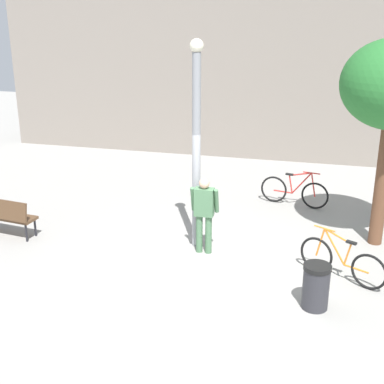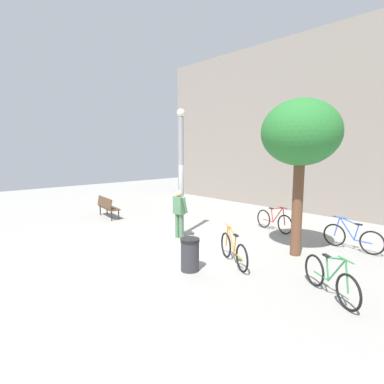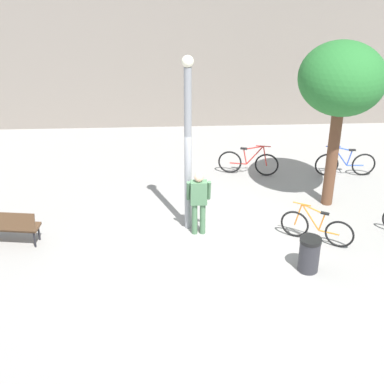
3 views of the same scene
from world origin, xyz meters
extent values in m
plane|color=gray|center=(0.00, 0.00, 0.00)|extent=(36.00, 36.00, 0.00)
cube|color=gray|center=(0.00, 9.02, 4.19)|extent=(17.87, 2.00, 8.39)
cylinder|color=gray|center=(-0.58, 1.12, 2.07)|extent=(0.18, 0.18, 4.15)
sphere|color=#F2EACC|center=(-0.58, 1.12, 4.27)|extent=(0.28, 0.28, 0.28)
cylinder|color=#47704C|center=(-0.43, 0.80, 0.42)|extent=(0.14, 0.14, 0.85)
cylinder|color=#47704C|center=(-0.23, 0.80, 0.42)|extent=(0.14, 0.14, 0.85)
cube|color=#47704C|center=(-0.33, 0.80, 1.15)|extent=(0.40, 0.22, 0.60)
sphere|color=tan|center=(-0.33, 0.80, 1.56)|extent=(0.22, 0.22, 0.22)
cylinder|color=#47704C|center=(-0.58, 0.85, 1.18)|extent=(0.09, 0.23, 0.55)
cylinder|color=#47704C|center=(-0.08, 0.85, 1.18)|extent=(0.09, 0.23, 0.55)
cube|color=#513823|center=(-4.98, 0.62, 0.45)|extent=(1.64, 0.65, 0.06)
cube|color=#513823|center=(-5.01, 0.43, 0.70)|extent=(1.60, 0.33, 0.44)
cylinder|color=black|center=(-5.68, 0.87, 0.21)|extent=(0.05, 0.05, 0.42)
cylinder|color=black|center=(-4.25, 0.69, 0.21)|extent=(0.05, 0.05, 0.42)
cylinder|color=black|center=(-5.72, 0.56, 0.21)|extent=(0.05, 0.05, 0.42)
cylinder|color=black|center=(-4.29, 0.37, 0.21)|extent=(0.05, 0.05, 0.42)
cylinder|color=brown|center=(3.26, 2.18, 1.38)|extent=(0.30, 0.30, 2.75)
ellipsoid|color=#276D2D|center=(3.26, 2.18, 3.51)|extent=(2.17, 2.17, 1.84)
torus|color=black|center=(3.66, 3.86, 0.36)|extent=(0.71, 0.08, 0.71)
torus|color=black|center=(4.76, 3.82, 0.36)|extent=(0.71, 0.08, 0.71)
cylinder|color=blue|center=(4.03, 3.85, 0.64)|extent=(0.50, 0.06, 0.64)
cylinder|color=blue|center=(4.08, 3.84, 0.88)|extent=(0.58, 0.06, 0.18)
cylinder|color=blue|center=(4.31, 3.83, 0.57)|extent=(0.14, 0.04, 0.48)
cylinder|color=blue|center=(4.51, 3.83, 0.33)|extent=(0.50, 0.06, 0.04)
cylinder|color=blue|center=(3.73, 3.86, 0.64)|extent=(0.17, 0.04, 0.63)
cube|color=black|center=(4.36, 3.83, 0.83)|extent=(0.20, 0.09, 0.04)
cylinder|color=blue|center=(3.79, 3.86, 0.95)|extent=(0.44, 0.05, 0.03)
torus|color=black|center=(2.02, 0.55, 0.36)|extent=(0.65, 0.38, 0.71)
torus|color=black|center=(2.99, 0.03, 0.36)|extent=(0.65, 0.38, 0.71)
cylinder|color=orange|center=(2.34, 0.38, 0.64)|extent=(0.46, 0.27, 0.64)
cylinder|color=orange|center=(2.39, 0.36, 0.88)|extent=(0.53, 0.30, 0.18)
cylinder|color=orange|center=(2.59, 0.25, 0.57)|extent=(0.14, 0.10, 0.48)
cylinder|color=orange|center=(2.77, 0.15, 0.33)|extent=(0.46, 0.27, 0.04)
cylinder|color=orange|center=(2.08, 0.52, 0.64)|extent=(0.16, 0.11, 0.63)
cube|color=black|center=(2.64, 0.22, 0.83)|extent=(0.21, 0.16, 0.04)
cylinder|color=orange|center=(2.13, 0.49, 0.95)|extent=(0.40, 0.23, 0.03)
torus|color=black|center=(1.87, 3.93, 0.36)|extent=(0.70, 0.21, 0.71)
torus|color=black|center=(0.80, 4.17, 0.36)|extent=(0.70, 0.21, 0.71)
cylinder|color=red|center=(1.52, 4.01, 0.64)|extent=(0.49, 0.15, 0.64)
cylinder|color=red|center=(1.47, 4.02, 0.88)|extent=(0.57, 0.16, 0.18)
cylinder|color=red|center=(1.24, 4.07, 0.57)|extent=(0.14, 0.07, 0.48)
cylinder|color=red|center=(1.05, 4.12, 0.33)|extent=(0.50, 0.15, 0.04)
cylinder|color=red|center=(1.81, 3.95, 0.64)|extent=(0.17, 0.07, 0.63)
cube|color=black|center=(1.19, 4.09, 0.83)|extent=(0.21, 0.12, 0.04)
cylinder|color=red|center=(1.75, 3.96, 0.95)|extent=(0.44, 0.13, 0.03)
torus|color=black|center=(5.53, 0.04, 0.36)|extent=(0.63, 0.41, 0.71)
torus|color=black|center=(4.59, 0.61, 0.36)|extent=(0.63, 0.41, 0.71)
cylinder|color=#338447|center=(5.22, 0.23, 0.64)|extent=(0.45, 0.29, 0.64)
cylinder|color=#338447|center=(5.17, 0.25, 0.88)|extent=(0.52, 0.33, 0.18)
cylinder|color=#338447|center=(4.97, 0.37, 0.57)|extent=(0.13, 0.10, 0.48)
cylinder|color=#338447|center=(4.80, 0.48, 0.33)|extent=(0.45, 0.29, 0.04)
cylinder|color=#338447|center=(5.47, 0.07, 0.64)|extent=(0.16, 0.12, 0.63)
cube|color=black|center=(4.93, 0.40, 0.83)|extent=(0.21, 0.17, 0.04)
cylinder|color=#338447|center=(5.42, 0.11, 0.95)|extent=(0.39, 0.25, 0.03)
cylinder|color=#2D2D33|center=(2.05, -0.86, 0.38)|extent=(0.46, 0.46, 0.75)
cylinder|color=black|center=(2.05, -0.86, 0.79)|extent=(0.49, 0.49, 0.08)
camera|label=1|loc=(1.96, -9.46, 5.22)|focal=50.84mm
camera|label=2|loc=(7.60, -5.92, 3.05)|focal=29.01mm
camera|label=3|loc=(-1.06, -11.36, 7.69)|focal=53.70mm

